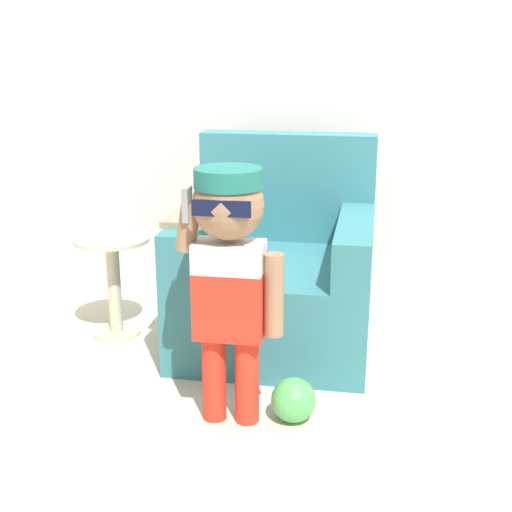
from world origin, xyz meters
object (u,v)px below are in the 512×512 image
at_px(armchair, 278,275).
at_px(side_table, 114,277).
at_px(person_child, 230,258).
at_px(toy_ball, 294,400).

distance_m(armchair, side_table, 0.85).
xyz_separation_m(armchair, person_child, (-0.06, -0.87, 0.35)).
height_order(person_child, side_table, person_child).
bearing_deg(side_table, toy_ball, -35.35).
xyz_separation_m(armchair, toy_ball, (0.19, -0.83, -0.25)).
distance_m(armchair, toy_ball, 0.89).
bearing_deg(toy_ball, person_child, -172.30).
distance_m(person_child, side_table, 1.16).
distance_m(armchair, person_child, 0.94).
bearing_deg(armchair, toy_ball, -77.32).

